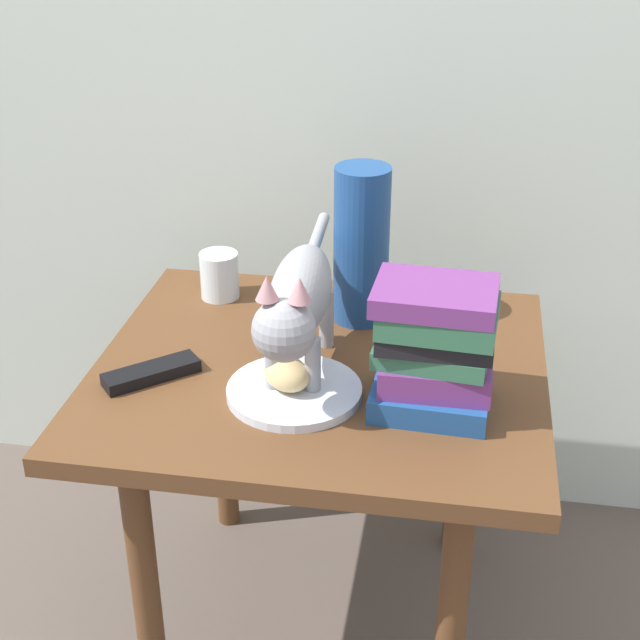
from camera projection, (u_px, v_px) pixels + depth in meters
name	position (u px, v px, depth m)	size (l,w,h in m)	color
ground_plane	(320.00, 614.00, 1.71)	(6.00, 6.00, 0.00)	brown
side_table	(320.00, 405.00, 1.49)	(0.71, 0.63, 0.54)	brown
plate	(294.00, 391.00, 1.37)	(0.20, 0.20, 0.01)	silver
bread_roll	(287.00, 374.00, 1.36)	(0.08, 0.06, 0.05)	#E0BC7A
cat	(298.00, 300.00, 1.36)	(0.10, 0.48, 0.23)	#99999E
book_stack	(435.00, 347.00, 1.31)	(0.18, 0.16, 0.20)	#1E4C8C
green_vase	(361.00, 245.00, 1.54)	(0.09, 0.09, 0.27)	navy
candle_jar	(220.00, 278.00, 1.66)	(0.07, 0.07, 0.08)	silver
tv_remote	(151.00, 373.00, 1.42)	(0.15, 0.04, 0.02)	black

